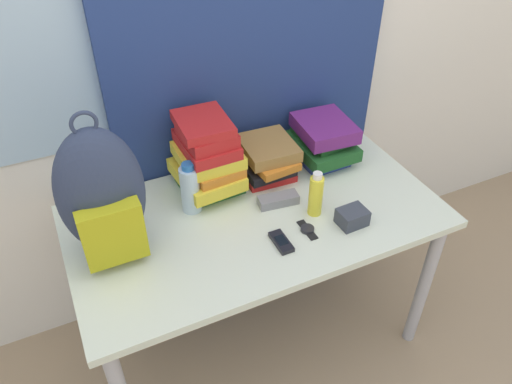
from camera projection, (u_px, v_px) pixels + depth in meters
The scene contains 14 objects.
wall_back at pixel (202, 29), 1.79m from camera, with size 6.00×0.06×2.50m.
curtain_blue at pixel (252, 27), 1.81m from camera, with size 1.14×0.04×2.50m.
desk at pixel (256, 231), 1.86m from camera, with size 1.34×0.72×0.72m.
backpack at pixel (102, 197), 1.53m from camera, with size 0.27×0.21×0.52m.
book_stack_left at pixel (207, 157), 1.84m from camera, with size 0.24×0.29×0.31m.
book_stack_center at pixel (266, 158), 1.96m from camera, with size 0.22×0.27×0.14m.
book_stack_right at pixel (322, 140), 2.04m from camera, with size 0.23×0.28×0.17m.
water_bottle at pixel (190, 189), 1.77m from camera, with size 0.07×0.07×0.20m.
sports_bottle at pixel (216, 165), 1.81m from camera, with size 0.07×0.07×0.29m.
sunscreen_bottle at pixel (316, 195), 1.76m from camera, with size 0.05×0.05×0.18m.
cell_phone at pixel (281, 242), 1.68m from camera, with size 0.05×0.11×0.02m.
sunglasses_case at pixel (278, 200), 1.84m from camera, with size 0.16×0.07×0.04m.
camera_pouch at pixel (352, 217), 1.75m from camera, with size 0.10×0.08×0.06m.
wristwatch at pixel (307, 229), 1.74m from camera, with size 0.05×0.11×0.01m.
Camera 1 is at (-0.58, -0.88, 1.91)m, focal length 35.00 mm.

